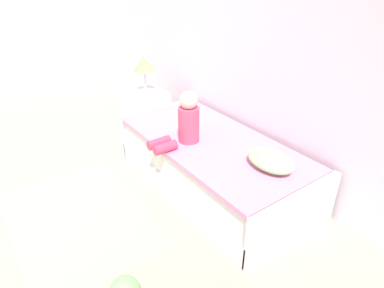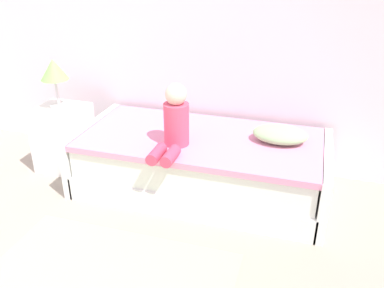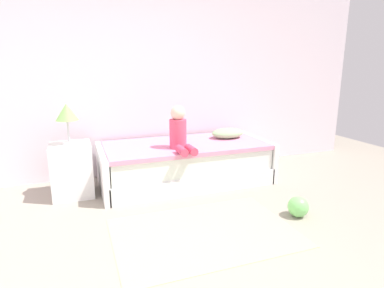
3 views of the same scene
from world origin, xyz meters
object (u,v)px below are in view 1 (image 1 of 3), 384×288
(pillow, at_px, (270,160))
(child_figure, at_px, (184,123))
(table_lamp, at_px, (144,65))
(bed, at_px, (212,163))
(nightstand, at_px, (147,114))

(pillow, bearing_deg, child_figure, -157.32)
(child_figure, bearing_deg, table_lamp, 168.42)
(table_lamp, bearing_deg, bed, -0.75)
(nightstand, bearing_deg, child_figure, -11.58)
(child_figure, relative_size, pillow, 1.16)
(table_lamp, relative_size, pillow, 1.02)
(child_figure, height_order, pillow, child_figure)
(nightstand, bearing_deg, table_lamp, 0.00)
(table_lamp, bearing_deg, nightstand, 0.00)
(bed, bearing_deg, table_lamp, 179.25)
(pillow, bearing_deg, bed, -171.07)
(nightstand, relative_size, child_figure, 1.18)
(bed, height_order, nightstand, nightstand)
(nightstand, xyz_separation_m, pillow, (1.99, 0.08, 0.26))
(nightstand, bearing_deg, pillow, 2.37)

